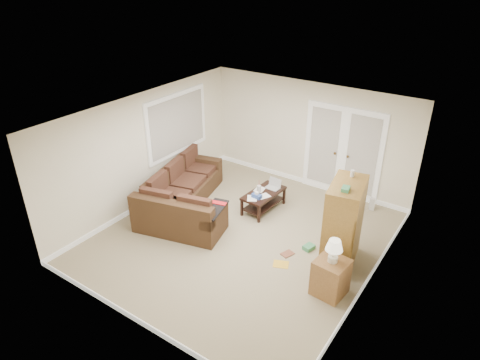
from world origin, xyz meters
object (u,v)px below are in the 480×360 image
Objects in this scene: tv_armoire at (343,223)px; side_cabinet at (331,274)px; sectional_sofa at (183,199)px; coffee_table at (264,200)px.

side_cabinet is at bearing -87.25° from tv_armoire.
side_cabinet is at bearing -22.78° from sectional_sofa.
side_cabinet reaches higher than sectional_sofa.
coffee_table is 2.26m from tv_armoire.
tv_armoire is at bearing 108.54° from side_cabinet.
coffee_table is at bearing 149.58° from side_cabinet.
coffee_table is at bearing 149.73° from tv_armoire.
tv_armoire is (3.43, 0.32, 0.47)m from sectional_sofa.
tv_armoire is at bearing -16.72° from coffee_table.
coffee_table is 0.63× the size of tv_armoire.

